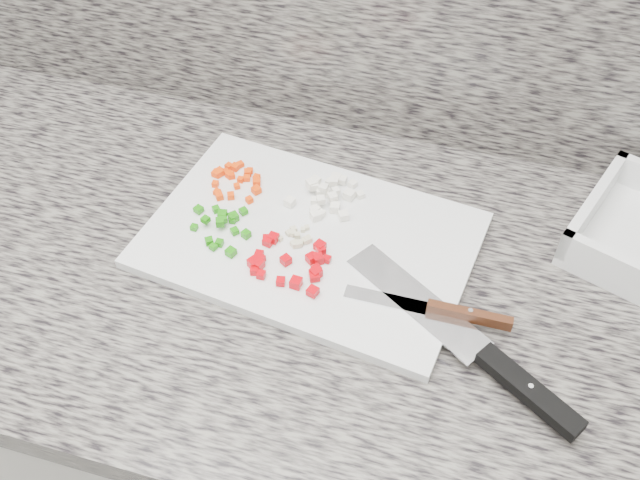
# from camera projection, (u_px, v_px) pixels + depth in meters

# --- Properties ---
(cabinet) EXTENTS (3.92, 0.62, 0.86)m
(cabinet) POSITION_uv_depth(u_px,v_px,m) (271.00, 424.00, 1.30)
(cabinet) COLOR beige
(cabinet) RESTS_ON ground
(countertop) EXTENTS (3.96, 0.64, 0.04)m
(countertop) POSITION_uv_depth(u_px,v_px,m) (254.00, 264.00, 0.96)
(countertop) COLOR slate
(countertop) RESTS_ON cabinet
(cutting_board) EXTENTS (0.46, 0.34, 0.01)m
(cutting_board) POSITION_uv_depth(u_px,v_px,m) (310.00, 240.00, 0.96)
(cutting_board) COLOR silver
(cutting_board) RESTS_ON countertop
(carrot_pile) EXTENTS (0.08, 0.08, 0.01)m
(carrot_pile) POSITION_uv_depth(u_px,v_px,m) (234.00, 179.00, 1.02)
(carrot_pile) COLOR #FC3F05
(carrot_pile) RESTS_ON cutting_board
(onion_pile) EXTENTS (0.10, 0.10, 0.02)m
(onion_pile) POSITION_uv_depth(u_px,v_px,m) (326.00, 193.00, 0.99)
(onion_pile) COLOR white
(onion_pile) RESTS_ON cutting_board
(green_pepper_pile) EXTENTS (0.09, 0.09, 0.02)m
(green_pepper_pile) POSITION_uv_depth(u_px,v_px,m) (223.00, 226.00, 0.95)
(green_pepper_pile) COLOR #1C7E0B
(green_pepper_pile) RESTS_ON cutting_board
(red_pepper_pile) EXTENTS (0.10, 0.09, 0.01)m
(red_pepper_pile) POSITION_uv_depth(u_px,v_px,m) (290.00, 263.00, 0.91)
(red_pepper_pile) COLOR #C3020B
(red_pepper_pile) RESTS_ON cutting_board
(garlic_pile) EXTENTS (0.05, 0.04, 0.01)m
(garlic_pile) POSITION_uv_depth(u_px,v_px,m) (298.00, 238.00, 0.94)
(garlic_pile) COLOR beige
(garlic_pile) RESTS_ON cutting_board
(chef_knife) EXTENTS (0.31, 0.22, 0.02)m
(chef_knife) POSITION_uv_depth(u_px,v_px,m) (488.00, 358.00, 0.82)
(chef_knife) COLOR white
(chef_knife) RESTS_ON cutting_board
(paring_knife) EXTENTS (0.21, 0.02, 0.02)m
(paring_knife) POSITION_uv_depth(u_px,v_px,m) (448.00, 311.00, 0.86)
(paring_knife) COLOR white
(paring_knife) RESTS_ON cutting_board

